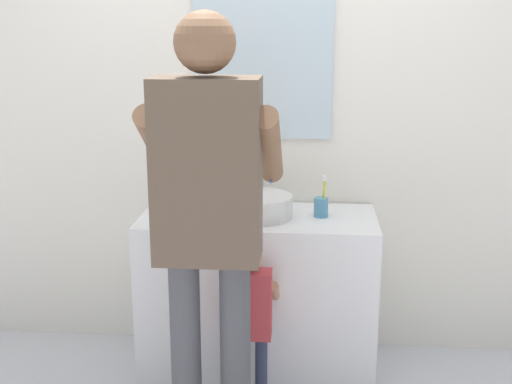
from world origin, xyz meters
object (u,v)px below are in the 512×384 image
(toothbrush_cup, at_px, (321,206))
(adult_parent, at_px, (208,198))
(child_toddler, at_px, (251,313))
(soap_bottle, at_px, (189,198))

(toothbrush_cup, relative_size, adult_parent, 0.12)
(child_toddler, bearing_deg, toothbrush_cup, 53.26)
(soap_bottle, bearing_deg, toothbrush_cup, -4.18)
(toothbrush_cup, relative_size, soap_bottle, 1.25)
(toothbrush_cup, xyz_separation_m, adult_parent, (-0.46, -0.67, 0.21))
(soap_bottle, bearing_deg, child_toddler, -52.33)
(soap_bottle, xyz_separation_m, child_toddler, (0.36, -0.46, -0.41))
(toothbrush_cup, distance_m, child_toddler, 0.65)
(toothbrush_cup, xyz_separation_m, soap_bottle, (-0.67, 0.05, 0.01))
(toothbrush_cup, bearing_deg, soap_bottle, 175.82)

